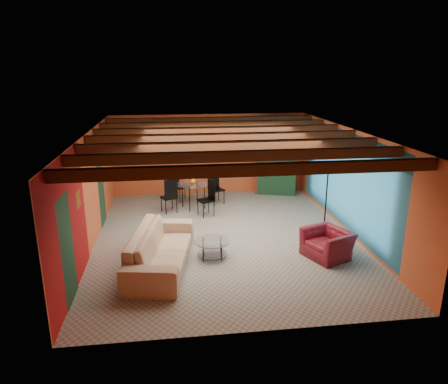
{
  "coord_description": "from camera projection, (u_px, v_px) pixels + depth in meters",
  "views": [
    {
      "loc": [
        -1.31,
        -9.75,
        4.19
      ],
      "look_at": [
        0.0,
        0.2,
        1.15
      ],
      "focal_mm": 33.2,
      "sensor_mm": 36.0,
      "label": 1
    }
  ],
  "objects": [
    {
      "name": "room",
      "position": [
        224.0,
        145.0,
        10.05
      ],
      "size": [
        6.52,
        8.01,
        2.71
      ],
      "color": "gray",
      "rests_on": "ground"
    },
    {
      "name": "armchair",
      "position": [
        327.0,
        244.0,
        9.44
      ],
      "size": [
        1.19,
        1.26,
        0.65
      ],
      "primitive_type": "imported",
      "rotation": [
        0.0,
        0.0,
        -1.17
      ],
      "color": "maroon",
      "rests_on": "ground"
    },
    {
      "name": "armoire",
      "position": [
        275.0,
        162.0,
        14.1
      ],
      "size": [
        1.38,
        0.95,
        2.2
      ],
      "primitive_type": "cube",
      "rotation": [
        0.0,
        0.0,
        -0.29
      ],
      "color": "maroon",
      "rests_on": "ground"
    },
    {
      "name": "painting",
      "position": [
        183.0,
        146.0,
        13.8
      ],
      "size": [
        1.05,
        0.03,
        0.65
      ],
      "primitive_type": "cube",
      "color": "black",
      "rests_on": "wall_back"
    },
    {
      "name": "potted_plant",
      "position": [
        276.0,
        123.0,
        13.72
      ],
      "size": [
        0.48,
        0.44,
        0.44
      ],
      "primitive_type": "imported",
      "rotation": [
        0.0,
        0.0,
        0.28
      ],
      "color": "#26661E",
      "rests_on": "armoire"
    },
    {
      "name": "dining_table",
      "position": [
        193.0,
        191.0,
        12.69
      ],
      "size": [
        2.7,
        2.7,
        1.07
      ],
      "primitive_type": null,
      "rotation": [
        0.0,
        0.0,
        0.4
      ],
      "color": "silver",
      "rests_on": "ground"
    },
    {
      "name": "floor_lamp",
      "position": [
        326.0,
        199.0,
        10.72
      ],
      "size": [
        0.48,
        0.48,
        1.82
      ],
      "primitive_type": null,
      "rotation": [
        0.0,
        0.0,
        -0.4
      ],
      "color": "black",
      "rests_on": "ground"
    },
    {
      "name": "vase",
      "position": [
        193.0,
        171.0,
        12.51
      ],
      "size": [
        0.25,
        0.25,
        0.2
      ],
      "primitive_type": "imported",
      "rotation": [
        0.0,
        0.0,
        -0.36
      ],
      "color": "orange",
      "rests_on": "dining_table"
    },
    {
      "name": "coffee_table",
      "position": [
        212.0,
        249.0,
        9.44
      ],
      "size": [
        0.87,
        0.87,
        0.42
      ],
      "primitive_type": null,
      "rotation": [
        0.0,
        0.0,
        -0.07
      ],
      "color": "white",
      "rests_on": "ground"
    },
    {
      "name": "ceiling_fan",
      "position": [
        225.0,
        146.0,
        9.95
      ],
      "size": [
        1.5,
        1.5,
        0.44
      ],
      "primitive_type": null,
      "color": "#472614",
      "rests_on": "ceiling"
    },
    {
      "name": "sofa",
      "position": [
        161.0,
        248.0,
        8.98
      ],
      "size": [
        1.57,
        2.98,
        0.83
      ],
      "primitive_type": "imported",
      "rotation": [
        0.0,
        0.0,
        1.4
      ],
      "color": "tan",
      "rests_on": "ground"
    }
  ]
}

